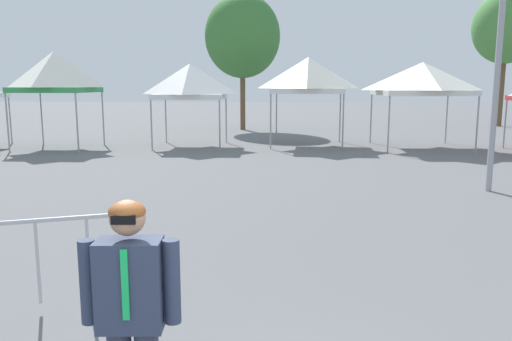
{
  "coord_description": "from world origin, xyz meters",
  "views": [
    {
      "loc": [
        -0.02,
        -2.29,
        2.5
      ],
      "look_at": [
        -0.53,
        4.78,
        1.3
      ],
      "focal_mm": 35.89,
      "sensor_mm": 36.0,
      "label": 1
    }
  ],
  "objects_px": {
    "canopy_tent_behind_center": "(55,72)",
    "crowd_barrier_mid_lot": "(37,247)",
    "canopy_tent_right_of_center": "(422,79)",
    "tree_behind_tents_left": "(506,27)",
    "tree_behind_tents_right": "(243,36)",
    "canopy_tent_center": "(308,75)",
    "canopy_tent_behind_right": "(190,81)",
    "person_foreground": "(131,312)"
  },
  "relations": [
    {
      "from": "person_foreground",
      "to": "tree_behind_tents_right",
      "type": "xyz_separation_m",
      "value": [
        -1.74,
        25.26,
        4.01
      ]
    },
    {
      "from": "canopy_tent_behind_center",
      "to": "canopy_tent_center",
      "type": "height_order",
      "value": "canopy_tent_behind_center"
    },
    {
      "from": "tree_behind_tents_right",
      "to": "crowd_barrier_mid_lot",
      "type": "relative_size",
      "value": 3.7
    },
    {
      "from": "canopy_tent_behind_center",
      "to": "canopy_tent_center",
      "type": "relative_size",
      "value": 1.05
    },
    {
      "from": "tree_behind_tents_left",
      "to": "canopy_tent_center",
      "type": "bearing_deg",
      "value": -138.1
    },
    {
      "from": "canopy_tent_behind_right",
      "to": "canopy_tent_center",
      "type": "xyz_separation_m",
      "value": [
        4.71,
        0.63,
        0.24
      ]
    },
    {
      "from": "canopy_tent_behind_center",
      "to": "crowd_barrier_mid_lot",
      "type": "distance_m",
      "value": 15.82
    },
    {
      "from": "canopy_tent_behind_center",
      "to": "canopy_tent_behind_right",
      "type": "height_order",
      "value": "canopy_tent_behind_center"
    },
    {
      "from": "tree_behind_tents_right",
      "to": "canopy_tent_behind_right",
      "type": "bearing_deg",
      "value": -99.71
    },
    {
      "from": "canopy_tent_behind_center",
      "to": "canopy_tent_center",
      "type": "distance_m",
      "value": 9.9
    },
    {
      "from": "canopy_tent_center",
      "to": "tree_behind_tents_left",
      "type": "xyz_separation_m",
      "value": [
        11.74,
        10.54,
        2.91
      ]
    },
    {
      "from": "tree_behind_tents_left",
      "to": "tree_behind_tents_right",
      "type": "bearing_deg",
      "value": -167.58
    },
    {
      "from": "canopy_tent_center",
      "to": "canopy_tent_right_of_center",
      "type": "xyz_separation_m",
      "value": [
        4.42,
        -0.48,
        -0.14
      ]
    },
    {
      "from": "canopy_tent_center",
      "to": "person_foreground",
      "type": "xyz_separation_m",
      "value": [
        -1.63,
        -18.05,
        -1.81
      ]
    },
    {
      "from": "canopy_tent_right_of_center",
      "to": "canopy_tent_center",
      "type": "bearing_deg",
      "value": 173.77
    },
    {
      "from": "canopy_tent_right_of_center",
      "to": "tree_behind_tents_right",
      "type": "bearing_deg",
      "value": 135.34
    },
    {
      "from": "person_foreground",
      "to": "tree_behind_tents_right",
      "type": "bearing_deg",
      "value": 93.94
    },
    {
      "from": "person_foreground",
      "to": "canopy_tent_center",
      "type": "bearing_deg",
      "value": 84.86
    },
    {
      "from": "canopy_tent_behind_center",
      "to": "canopy_tent_behind_right",
      "type": "distance_m",
      "value": 5.17
    },
    {
      "from": "tree_behind_tents_left",
      "to": "crowd_barrier_mid_lot",
      "type": "distance_m",
      "value": 30.92
    },
    {
      "from": "canopy_tent_behind_center",
      "to": "person_foreground",
      "type": "height_order",
      "value": "canopy_tent_behind_center"
    },
    {
      "from": "crowd_barrier_mid_lot",
      "to": "person_foreground",
      "type": "bearing_deg",
      "value": -50.28
    },
    {
      "from": "tree_behind_tents_right",
      "to": "tree_behind_tents_left",
      "type": "bearing_deg",
      "value": 12.42
    },
    {
      "from": "person_foreground",
      "to": "tree_behind_tents_left",
      "type": "bearing_deg",
      "value": 64.94
    },
    {
      "from": "tree_behind_tents_right",
      "to": "tree_behind_tents_left",
      "type": "distance_m",
      "value": 15.49
    },
    {
      "from": "tree_behind_tents_left",
      "to": "crowd_barrier_mid_lot",
      "type": "relative_size",
      "value": 4.0
    },
    {
      "from": "canopy_tent_behind_center",
      "to": "canopy_tent_right_of_center",
      "type": "relative_size",
      "value": 1.06
    },
    {
      "from": "canopy_tent_right_of_center",
      "to": "canopy_tent_behind_right",
      "type": "bearing_deg",
      "value": -179.06
    },
    {
      "from": "canopy_tent_behind_center",
      "to": "canopy_tent_right_of_center",
      "type": "bearing_deg",
      "value": 4.89
    },
    {
      "from": "tree_behind_tents_left",
      "to": "canopy_tent_behind_right",
      "type": "bearing_deg",
      "value": -145.82
    },
    {
      "from": "tree_behind_tents_left",
      "to": "canopy_tent_behind_center",
      "type": "bearing_deg",
      "value": -150.36
    },
    {
      "from": "canopy_tent_right_of_center",
      "to": "person_foreground",
      "type": "bearing_deg",
      "value": -108.98
    },
    {
      "from": "tree_behind_tents_right",
      "to": "crowd_barrier_mid_lot",
      "type": "xyz_separation_m",
      "value": [
        0.02,
        -23.2,
        -4.29
      ]
    },
    {
      "from": "person_foreground",
      "to": "tree_behind_tents_left",
      "type": "relative_size",
      "value": 0.23
    },
    {
      "from": "canopy_tent_behind_right",
      "to": "canopy_tent_right_of_center",
      "type": "bearing_deg",
      "value": 0.94
    },
    {
      "from": "canopy_tent_center",
      "to": "tree_behind_tents_left",
      "type": "bearing_deg",
      "value": 41.9
    },
    {
      "from": "canopy_tent_right_of_center",
      "to": "tree_behind_tents_left",
      "type": "distance_m",
      "value": 13.58
    },
    {
      "from": "canopy_tent_center",
      "to": "crowd_barrier_mid_lot",
      "type": "relative_size",
      "value": 1.81
    },
    {
      "from": "canopy_tent_behind_right",
      "to": "crowd_barrier_mid_lot",
      "type": "xyz_separation_m",
      "value": [
        1.37,
        -15.35,
        -1.85
      ]
    },
    {
      "from": "canopy_tent_behind_center",
      "to": "person_foreground",
      "type": "bearing_deg",
      "value": -63.57
    },
    {
      "from": "canopy_tent_center",
      "to": "crowd_barrier_mid_lot",
      "type": "height_order",
      "value": "canopy_tent_center"
    },
    {
      "from": "canopy_tent_right_of_center",
      "to": "canopy_tent_behind_center",
      "type": "bearing_deg",
      "value": -175.11
    }
  ]
}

